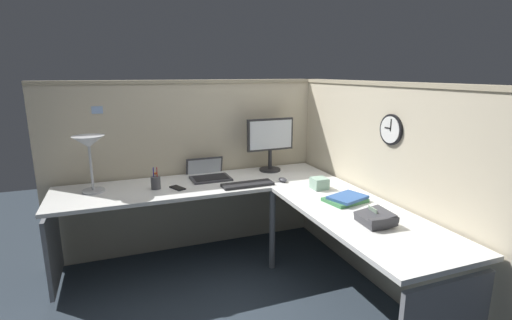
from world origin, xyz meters
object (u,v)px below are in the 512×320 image
monitor (270,140)px  office_phone (376,219)px  desk_lamp_dome (89,146)px  tissue_box (319,183)px  laptop (208,174)px  book_stack (346,199)px  pen_cup (156,183)px  cell_phone (178,188)px  wall_clock (392,130)px  computer_mouse (283,180)px  keyboard (248,184)px

monitor → office_phone: size_ratio=2.28×
desk_lamp_dome → tissue_box: size_ratio=3.71×
laptop → book_stack: 1.27m
pen_cup → cell_phone: bearing=-18.6°
desk_lamp_dome → pen_cup: desk_lamp_dome is taller
office_phone → wall_clock: bearing=43.8°
wall_clock → pen_cup: bearing=150.9°
computer_mouse → office_phone: office_phone is taller
cell_phone → wall_clock: wall_clock is taller
laptop → pen_cup: (-0.48, -0.20, 0.03)m
monitor → wall_clock: size_ratio=2.27×
keyboard → pen_cup: pen_cup is taller
laptop → pen_cup: 0.52m
desk_lamp_dome → pen_cup: size_ratio=2.47×
book_stack → computer_mouse: bearing=109.1°
keyboard → wall_clock: (0.84, -0.69, 0.51)m
keyboard → computer_mouse: 0.32m
wall_clock → keyboard: bearing=140.8°
desk_lamp_dome → cell_phone: bearing=-13.8°
laptop → computer_mouse: (0.56, -0.38, -0.01)m
cell_phone → book_stack: 1.33m
laptop → monitor: bearing=-0.7°
tissue_box → desk_lamp_dome: bearing=161.6°
wall_clock → book_stack: bearing=168.2°
desk_lamp_dome → cell_phone: 0.74m
book_stack → tissue_box: (-0.03, 0.34, 0.02)m
pen_cup → book_stack: size_ratio=0.55×
laptop → office_phone: 1.59m
monitor → computer_mouse: monitor is taller
computer_mouse → desk_lamp_dome: 1.57m
pen_cup → tissue_box: pen_cup is taller
pen_cup → cell_phone: size_ratio=1.25×
laptop → office_phone: (0.71, -1.43, 0.01)m
desk_lamp_dome → book_stack: bearing=-27.6°
monitor → tissue_box: size_ratio=4.17×
pen_cup → wall_clock: bearing=-29.1°
laptop → office_phone: laptop is taller
pen_cup → cell_phone: (0.16, -0.05, -0.05)m
cell_phone → book_stack: size_ratio=0.44×
monitor → tissue_box: 0.72m
computer_mouse → office_phone: 1.05m
desk_lamp_dome → office_phone: size_ratio=2.03×
computer_mouse → wall_clock: wall_clock is taller
desk_lamp_dome → book_stack: desk_lamp_dome is taller
office_phone → book_stack: size_ratio=0.67×
book_stack → monitor: bearing=100.0°
office_phone → computer_mouse: bearing=98.1°
desk_lamp_dome → wall_clock: bearing=-25.5°
laptop → desk_lamp_dome: 1.01m
laptop → cell_phone: size_ratio=2.67×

